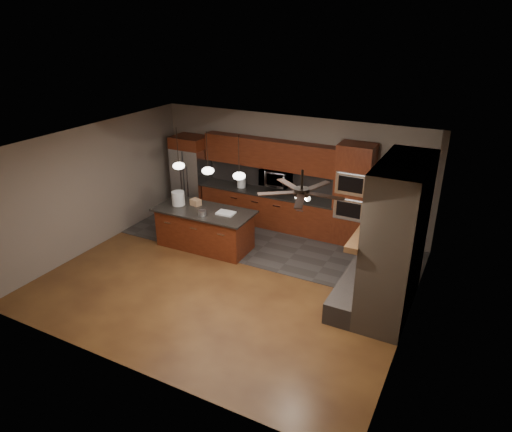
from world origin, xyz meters
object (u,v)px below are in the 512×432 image
Objects in this scene: paint_tray at (226,213)px; paint_can at (202,213)px; oven_tower at (353,195)px; refrigerator at (192,174)px; counter_box at (299,195)px; microwave at (276,177)px; counter_bucket at (241,183)px; kitchen_island at (205,228)px; white_bucket at (178,198)px; cardboard_box at (196,202)px.

paint_can is at bearing -146.97° from paint_tray.
oven_tower is at bearing 33.55° from paint_tray.
refrigerator is 10.76× the size of counter_box.
microwave is 0.99m from counter_bucket.
kitchen_island is at bearing -178.28° from paint_tray.
counter_box is (1.61, 1.72, 0.53)m from kitchen_island.
kitchen_island is 1.86m from counter_bucket.
kitchen_island is (-0.93, -1.82, -0.84)m from microwave.
oven_tower reaches higher than white_bucket.
kitchen_island is at bearing 116.94° from paint_can.
refrigerator is at bearing 130.39° from kitchen_island.
counter_box is (1.06, 1.68, 0.06)m from paint_tray.
refrigerator is 2.54m from paint_can.
paint_tray is 2.03× the size of counter_box.
microwave is 2.28× the size of white_bucket.
microwave is at bearing 61.58° from kitchen_island.
white_bucket is (0.80, -1.69, 0.04)m from refrigerator.
paint_can is at bearing -85.99° from counter_bucket.
oven_tower reaches higher than microwave.
microwave is 4.22× the size of paint_can.
kitchen_island is 11.87× the size of counter_box.
paint_tray is at bearing 1.88° from white_bucket.
microwave is 1.86× the size of paint_tray.
paint_can is 0.52m from paint_tray.
refrigerator reaches higher than counter_bucket.
white_bucket is at bearing 162.58° from paint_can.
paint_can is 0.70× the size of counter_bucket.
oven_tower is at bearing 29.97° from kitchen_island.
cardboard_box reaches higher than paint_can.
paint_can is at bearing -111.11° from microwave.
paint_can is (-2.78, -2.02, -0.21)m from oven_tower.
counter_bucket is (-2.92, 0.01, -0.17)m from oven_tower.
counter_box is at bearing -8.37° from microwave.
microwave reaches higher than paint_can.
white_bucket is 0.41m from cardboard_box.
white_bucket is 1.85× the size of paint_can.
kitchen_island is 9.29× the size of counter_bucket.
white_bucket reaches higher than paint_tray.
microwave is 2.21m from kitchen_island.
microwave reaches higher than counter_box.
cardboard_box is (-0.88, 0.12, 0.05)m from paint_tray.
oven_tower reaches higher than paint_can.
refrigerator is 3.11m from counter_box.
counter_bucket is 1.63m from counter_box.
counter_bucket is (1.49, 0.08, -0.01)m from refrigerator.
counter_bucket is at bearing -176.97° from microwave.
counter_box reaches higher than cardboard_box.
refrigerator is at bearing 138.68° from paint_tray.
counter_bucket is at bearing 3.12° from refrigerator.
oven_tower reaches higher than cardboard_box.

